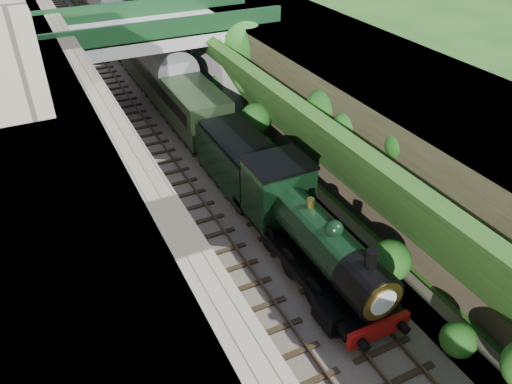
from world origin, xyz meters
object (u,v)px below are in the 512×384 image
(tree, at_px, (244,48))
(road_bridge, at_px, (164,56))
(tender, at_px, (239,163))
(locomotive, at_px, (310,235))

(tree, bearing_deg, road_bridge, 152.99)
(tree, bearing_deg, tender, -116.60)
(road_bridge, height_order, tree, road_bridge)
(road_bridge, xyz_separation_m, tree, (4.97, -2.53, 0.57))
(road_bridge, relative_size, tender, 2.67)
(locomotive, distance_m, tender, 7.37)
(locomotive, xyz_separation_m, tender, (-0.00, 7.36, -0.27))
(locomotive, relative_size, tender, 1.70)
(tree, relative_size, tender, 1.10)
(road_bridge, height_order, locomotive, road_bridge)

